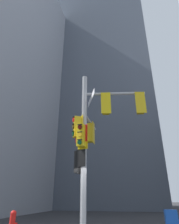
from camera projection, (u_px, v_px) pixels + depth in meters
building_mid_block at (99, 67)px, 37.44m from camera, size 16.20×16.20×48.49m
signal_pole_assembly at (92, 132)px, 9.34m from camera, size 3.59×2.96×7.22m
fire_hydrant at (12, 222)px, 7.69m from camera, size 0.33×0.23×0.84m
newspaper_box at (172, 223)px, 7.26m from camera, size 0.45×0.36×0.89m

